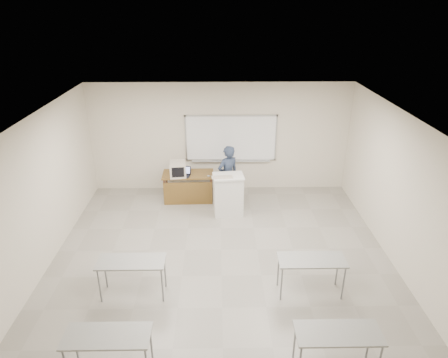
{
  "coord_description": "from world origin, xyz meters",
  "views": [
    {
      "loc": [
        -0.06,
        -6.33,
        4.94
      ],
      "look_at": [
        0.08,
        2.2,
        1.08
      ],
      "focal_mm": 32.0,
      "sensor_mm": 36.0,
      "label": 1
    }
  ],
  "objects_px": {
    "whiteboard": "(231,139)",
    "mouse": "(209,176)",
    "laptop": "(184,174)",
    "crt_monitor": "(178,169)",
    "instructor_desk": "(188,183)",
    "podium": "(228,195)",
    "keyboard": "(222,177)",
    "presenter": "(228,176)"
  },
  "relations": [
    {
      "from": "laptop",
      "to": "keyboard",
      "type": "bearing_deg",
      "value": -25.01
    },
    {
      "from": "whiteboard",
      "to": "keyboard",
      "type": "height_order",
      "value": "whiteboard"
    },
    {
      "from": "whiteboard",
      "to": "mouse",
      "type": "bearing_deg",
      "value": -124.59
    },
    {
      "from": "presenter",
      "to": "mouse",
      "type": "bearing_deg",
      "value": -44.07
    },
    {
      "from": "whiteboard",
      "to": "podium",
      "type": "height_order",
      "value": "whiteboard"
    },
    {
      "from": "podium",
      "to": "mouse",
      "type": "height_order",
      "value": "podium"
    },
    {
      "from": "whiteboard",
      "to": "laptop",
      "type": "height_order",
      "value": "whiteboard"
    },
    {
      "from": "whiteboard",
      "to": "laptop",
      "type": "relative_size",
      "value": 8.09
    },
    {
      "from": "whiteboard",
      "to": "instructor_desk",
      "type": "bearing_deg",
      "value": -145.88
    },
    {
      "from": "crt_monitor",
      "to": "keyboard",
      "type": "distance_m",
      "value": 1.39
    },
    {
      "from": "keyboard",
      "to": "podium",
      "type": "bearing_deg",
      "value": 33.65
    },
    {
      "from": "instructor_desk",
      "to": "laptop",
      "type": "xyz_separation_m",
      "value": [
        -0.1,
        -0.02,
        0.28
      ]
    },
    {
      "from": "instructor_desk",
      "to": "mouse",
      "type": "bearing_deg",
      "value": -10.57
    },
    {
      "from": "instructor_desk",
      "to": "laptop",
      "type": "height_order",
      "value": "laptop"
    },
    {
      "from": "whiteboard",
      "to": "podium",
      "type": "bearing_deg",
      "value": -94.23
    },
    {
      "from": "crt_monitor",
      "to": "mouse",
      "type": "relative_size",
      "value": 5.23
    },
    {
      "from": "instructor_desk",
      "to": "laptop",
      "type": "distance_m",
      "value": 0.29
    },
    {
      "from": "podium",
      "to": "mouse",
      "type": "distance_m",
      "value": 0.81
    },
    {
      "from": "whiteboard",
      "to": "keyboard",
      "type": "distance_m",
      "value": 1.66
    },
    {
      "from": "crt_monitor",
      "to": "keyboard",
      "type": "bearing_deg",
      "value": -40.92
    },
    {
      "from": "crt_monitor",
      "to": "presenter",
      "type": "distance_m",
      "value": 1.31
    },
    {
      "from": "whiteboard",
      "to": "keyboard",
      "type": "relative_size",
      "value": 4.95
    },
    {
      "from": "keyboard",
      "to": "instructor_desk",
      "type": "bearing_deg",
      "value": 132.7
    },
    {
      "from": "podium",
      "to": "mouse",
      "type": "bearing_deg",
      "value": 123.69
    },
    {
      "from": "whiteboard",
      "to": "podium",
      "type": "distance_m",
      "value": 1.76
    },
    {
      "from": "presenter",
      "to": "laptop",
      "type": "bearing_deg",
      "value": -40.6
    },
    {
      "from": "whiteboard",
      "to": "crt_monitor",
      "type": "xyz_separation_m",
      "value": [
        -1.4,
        -0.79,
        -0.54
      ]
    },
    {
      "from": "instructor_desk",
      "to": "podium",
      "type": "distance_m",
      "value": 1.25
    },
    {
      "from": "laptop",
      "to": "presenter",
      "type": "bearing_deg",
      "value": 4.57
    },
    {
      "from": "whiteboard",
      "to": "instructor_desk",
      "type": "height_order",
      "value": "whiteboard"
    },
    {
      "from": "whiteboard",
      "to": "mouse",
      "type": "height_order",
      "value": "whiteboard"
    },
    {
      "from": "laptop",
      "to": "crt_monitor",
      "type": "bearing_deg",
      "value": -166.95
    },
    {
      "from": "whiteboard",
      "to": "laptop",
      "type": "xyz_separation_m",
      "value": [
        -1.25,
        -0.79,
        -0.68
      ]
    },
    {
      "from": "instructor_desk",
      "to": "crt_monitor",
      "type": "xyz_separation_m",
      "value": [
        -0.25,
        -0.01,
        0.41
      ]
    },
    {
      "from": "crt_monitor",
      "to": "mouse",
      "type": "height_order",
      "value": "crt_monitor"
    },
    {
      "from": "instructor_desk",
      "to": "presenter",
      "type": "xyz_separation_m",
      "value": [
        1.04,
        -0.2,
        0.28
      ]
    },
    {
      "from": "podium",
      "to": "laptop",
      "type": "height_order",
      "value": "podium"
    },
    {
      "from": "laptop",
      "to": "mouse",
      "type": "height_order",
      "value": "laptop"
    },
    {
      "from": "whiteboard",
      "to": "instructor_desk",
      "type": "xyz_separation_m",
      "value": [
        -1.15,
        -0.78,
        -0.95
      ]
    },
    {
      "from": "laptop",
      "to": "presenter",
      "type": "height_order",
      "value": "presenter"
    },
    {
      "from": "crt_monitor",
      "to": "laptop",
      "type": "xyz_separation_m",
      "value": [
        0.15,
        -0.0,
        -0.13
      ]
    },
    {
      "from": "instructor_desk",
      "to": "mouse",
      "type": "relative_size",
      "value": 15.14
    }
  ]
}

